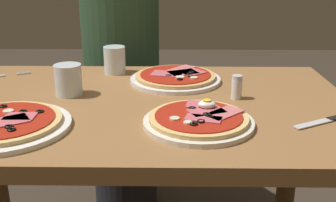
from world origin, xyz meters
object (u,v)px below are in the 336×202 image
(water_glass_near, at_px, (115,62))
(salt_shaker, at_px, (237,87))
(pizza_across_left, at_px, (5,124))
(water_glass_far, at_px, (69,82))
(dining_table, at_px, (130,140))
(fork, at_px, (2,76))
(pizza_across_right, at_px, (176,78))
(diner_person, at_px, (123,90))
(pizza_foreground, at_px, (199,120))
(knife, at_px, (331,119))

(water_glass_near, xyz_separation_m, salt_shaker, (0.37, -0.26, -0.01))
(pizza_across_left, bearing_deg, water_glass_far, 70.33)
(dining_table, distance_m, fork, 0.52)
(pizza_across_right, relative_size, water_glass_far, 3.22)
(salt_shaker, xyz_separation_m, diner_person, (-0.40, 0.60, -0.21))
(pizza_foreground, distance_m, water_glass_near, 0.52)
(water_glass_far, bearing_deg, fork, 145.76)
(pizza_foreground, height_order, pizza_across_right, pizza_foreground)
(knife, distance_m, salt_shaker, 0.26)
(pizza_across_right, height_order, knife, pizza_across_right)
(pizza_foreground, height_order, diner_person, diner_person)
(dining_table, distance_m, pizza_across_right, 0.26)
(water_glass_far, bearing_deg, pizza_foreground, -31.01)
(fork, bearing_deg, water_glass_near, 7.92)
(pizza_foreground, xyz_separation_m, diner_person, (-0.28, 0.79, -0.18))
(fork, bearing_deg, pizza_across_right, -4.63)
(dining_table, height_order, water_glass_far, water_glass_far)
(pizza_across_left, bearing_deg, diner_person, 78.72)
(dining_table, distance_m, water_glass_far, 0.24)
(dining_table, bearing_deg, pizza_across_left, -143.38)
(dining_table, distance_m, pizza_across_left, 0.35)
(water_glass_near, xyz_separation_m, fork, (-0.37, -0.05, -0.04))
(salt_shaker, relative_size, diner_person, 0.06)
(pizza_across_left, xyz_separation_m, diner_person, (0.16, 0.83, -0.18))
(fork, bearing_deg, knife, -21.22)
(fork, xyz_separation_m, diner_person, (0.35, 0.40, -0.17))
(water_glass_far, height_order, fork, water_glass_far)
(salt_shaker, height_order, diner_person, diner_person)
(dining_table, height_order, diner_person, diner_person)
(dining_table, xyz_separation_m, water_glass_far, (-0.18, 0.05, 0.16))
(dining_table, bearing_deg, water_glass_far, 163.58)
(pizza_across_right, relative_size, knife, 1.58)
(water_glass_near, xyz_separation_m, diner_person, (-0.02, 0.34, -0.21))
(water_glass_near, height_order, diner_person, diner_person)
(dining_table, xyz_separation_m, water_glass_near, (-0.08, 0.29, 0.16))
(fork, bearing_deg, water_glass_far, -34.24)
(pizza_across_right, height_order, water_glass_far, water_glass_far)
(pizza_across_left, bearing_deg, water_glass_near, 68.73)
(pizza_across_left, bearing_deg, fork, 112.71)
(fork, bearing_deg, diner_person, 48.91)
(pizza_across_left, xyz_separation_m, fork, (-0.18, 0.43, -0.01))
(fork, relative_size, diner_person, 0.12)
(knife, bearing_deg, pizza_across_right, 139.31)
(pizza_across_left, bearing_deg, salt_shaker, 21.56)
(water_glass_near, relative_size, knife, 0.50)
(pizza_across_right, xyz_separation_m, salt_shaker, (0.17, -0.16, 0.02))
(pizza_foreground, bearing_deg, salt_shaker, 58.84)
(knife, bearing_deg, diner_person, 128.26)
(pizza_foreground, xyz_separation_m, salt_shaker, (0.11, 0.19, 0.02))
(pizza_foreground, bearing_deg, water_glass_far, 148.99)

